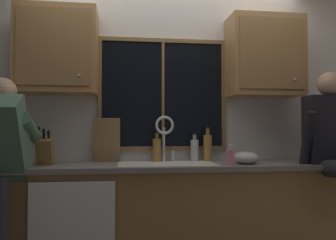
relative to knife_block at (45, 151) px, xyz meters
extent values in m
cube|color=silver|center=(1.02, 0.36, 0.25)|extent=(5.69, 0.12, 2.55)
cube|color=black|center=(0.97, 0.29, 0.50)|extent=(1.10, 0.02, 0.95)
cube|color=brown|center=(0.97, 0.28, 0.99)|extent=(1.17, 0.02, 0.04)
cube|color=brown|center=(0.97, 0.28, 0.00)|extent=(1.17, 0.02, 0.04)
cube|color=brown|center=(0.40, 0.28, 0.50)|extent=(0.03, 0.02, 0.95)
cube|color=brown|center=(1.54, 0.28, 0.50)|extent=(0.03, 0.02, 0.95)
cube|color=brown|center=(0.97, 0.28, 0.50)|extent=(0.02, 0.02, 0.95)
cube|color=olive|center=(1.02, 0.01, -0.59)|extent=(3.29, 0.58, 0.88)
cube|color=slate|center=(1.02, -0.01, -0.13)|extent=(3.35, 0.62, 0.04)
cube|color=white|center=(0.26, -0.31, -0.57)|extent=(0.60, 0.02, 0.74)
cube|color=#A87A47|center=(0.06, 0.13, 0.83)|extent=(0.66, 0.33, 0.72)
cube|color=olive|center=(0.06, -0.04, 0.83)|extent=(0.58, 0.01, 0.62)
sphere|color=#B2B2B7|center=(0.26, -0.05, 0.60)|extent=(0.02, 0.02, 0.02)
cube|color=#A87A47|center=(1.88, 0.13, 0.83)|extent=(0.66, 0.33, 0.72)
cube|color=olive|center=(1.88, -0.04, 0.83)|extent=(0.58, 0.01, 0.62)
sphere|color=#B2B2B7|center=(2.08, -0.05, 0.60)|extent=(0.02, 0.02, 0.02)
cube|color=white|center=(0.97, 0.00, -0.12)|extent=(0.80, 0.46, 0.02)
cube|color=beige|center=(0.77, 0.00, -0.22)|extent=(0.36, 0.42, 0.20)
cube|color=beige|center=(1.17, 0.00, -0.22)|extent=(0.36, 0.42, 0.20)
cube|color=white|center=(0.97, 0.00, -0.22)|extent=(0.04, 0.42, 0.20)
cylinder|color=silver|center=(0.97, 0.22, 0.04)|extent=(0.03, 0.03, 0.30)
torus|color=silver|center=(0.97, 0.16, 0.21)|extent=(0.16, 0.02, 0.16)
cylinder|color=silver|center=(1.05, 0.22, -0.06)|extent=(0.03, 0.03, 0.09)
sphere|color=tan|center=(-0.29, -0.14, 0.46)|extent=(0.21, 0.21, 0.21)
cylinder|color=#4C7259|center=(-0.07, -0.14, 0.16)|extent=(0.09, 0.52, 0.26)
cube|color=black|center=(2.32, -0.17, 0.17)|extent=(0.41, 0.22, 0.56)
sphere|color=tan|center=(2.32, -0.17, 0.55)|extent=(0.20, 0.20, 0.20)
cylinder|color=black|center=(2.09, -0.22, 0.09)|extent=(0.08, 0.20, 0.47)
cube|color=olive|center=(0.00, 0.00, 0.00)|extent=(0.12, 0.18, 0.25)
cylinder|color=black|center=(-0.03, -0.06, 0.15)|extent=(0.02, 0.05, 0.09)
cylinder|color=black|center=(0.00, -0.05, 0.14)|extent=(0.02, 0.04, 0.08)
cylinder|color=black|center=(0.04, -0.05, 0.13)|extent=(0.02, 0.04, 0.06)
cube|color=#997047|center=(0.47, 0.21, 0.08)|extent=(0.23, 0.10, 0.38)
ellipsoid|color=#B7B7BC|center=(1.61, -0.10, -0.06)|extent=(0.21, 0.21, 0.11)
cylinder|color=pink|center=(1.44, -0.22, -0.05)|extent=(0.06, 0.06, 0.12)
cylinder|color=silver|center=(1.44, -0.22, 0.03)|extent=(0.02, 0.02, 0.04)
cylinder|color=silver|center=(1.44, -0.23, 0.05)|extent=(0.01, 0.04, 0.01)
cylinder|color=olive|center=(0.91, 0.20, -0.01)|extent=(0.07, 0.07, 0.20)
cylinder|color=brown|center=(0.91, 0.20, 0.12)|extent=(0.03, 0.03, 0.05)
cylinder|color=black|center=(0.91, 0.20, 0.15)|extent=(0.04, 0.04, 0.01)
cylinder|color=#B7B7BC|center=(1.25, 0.22, -0.01)|extent=(0.07, 0.07, 0.19)
cylinder|color=#929296|center=(1.25, 0.22, 0.10)|extent=(0.03, 0.03, 0.05)
cylinder|color=black|center=(1.25, 0.22, 0.13)|extent=(0.04, 0.04, 0.01)
cylinder|color=olive|center=(1.36, 0.19, 0.01)|extent=(0.07, 0.07, 0.23)
cylinder|color=brown|center=(1.36, 0.19, 0.15)|extent=(0.03, 0.03, 0.06)
cylinder|color=black|center=(1.36, 0.19, 0.19)|extent=(0.04, 0.04, 0.01)
camera|label=1|loc=(0.60, -2.87, 0.16)|focal=37.42mm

